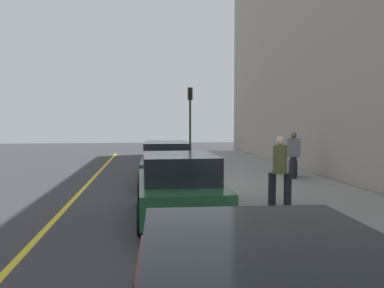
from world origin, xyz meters
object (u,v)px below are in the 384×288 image
at_px(pedestrian_olive_coat, 280,169).
at_px(traffic_light_pole, 190,110).
at_px(parked_car_charcoal, 166,162).
at_px(rolling_suitcase, 293,168).
at_px(parked_car_green, 178,186).
at_px(pedestrian_grey_coat, 293,154).

relative_size(pedestrian_olive_coat, traffic_light_pole, 0.43).
relative_size(parked_car_charcoal, rolling_suitcase, 4.90).
xyz_separation_m(parked_car_green, pedestrian_grey_coat, (4.94, -4.68, 0.30)).
bearing_deg(parked_car_green, parked_car_charcoal, -0.01).
relative_size(parked_car_green, pedestrian_grey_coat, 2.51).
xyz_separation_m(pedestrian_olive_coat, traffic_light_pole, (12.93, 0.81, 1.82)).
relative_size(parked_car_green, rolling_suitcase, 4.37).
height_order(parked_car_charcoal, pedestrian_grey_coat, pedestrian_grey_coat).
xyz_separation_m(pedestrian_olive_coat, rolling_suitcase, (5.08, -2.30, -0.61)).
height_order(pedestrian_olive_coat, traffic_light_pole, traffic_light_pole).
distance_m(parked_car_charcoal, rolling_suitcase, 4.89).
distance_m(parked_car_charcoal, traffic_light_pole, 8.36).
bearing_deg(traffic_light_pole, rolling_suitcase, -158.36).
distance_m(parked_car_green, rolling_suitcase, 7.34).
height_order(pedestrian_olive_coat, rolling_suitcase, pedestrian_olive_coat).
bearing_deg(traffic_light_pole, pedestrian_olive_coat, -176.42).
height_order(parked_car_green, pedestrian_olive_coat, pedestrian_olive_coat).
bearing_deg(parked_car_green, pedestrian_olive_coat, -81.31).
bearing_deg(pedestrian_grey_coat, pedestrian_olive_coat, 155.13).
relative_size(traffic_light_pole, rolling_suitcase, 4.11).
relative_size(parked_car_charcoal, pedestrian_grey_coat, 2.82).
bearing_deg(pedestrian_olive_coat, parked_car_green, 98.69).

